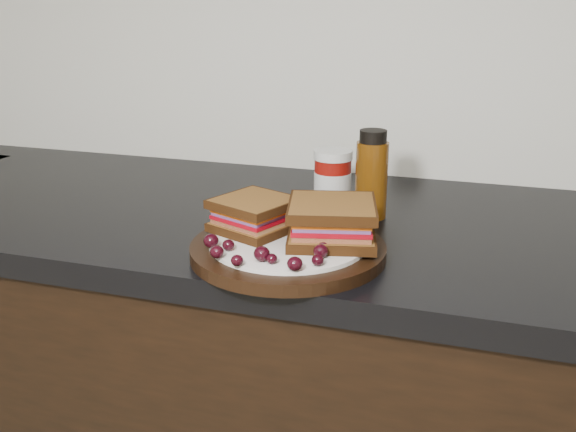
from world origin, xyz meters
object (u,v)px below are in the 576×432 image
object	(u,v)px
condiment_jar	(333,178)
oil_bottle	(372,174)
plate	(288,250)
sandwich_left	(255,214)

from	to	relation	value
condiment_jar	oil_bottle	xyz separation A→B (m)	(0.08, -0.04, 0.02)
plate	condiment_jar	xyz separation A→B (m)	(0.00, 0.25, 0.04)
condiment_jar	sandwich_left	bearing A→B (deg)	-105.78
plate	sandwich_left	bearing A→B (deg)	156.97
condiment_jar	oil_bottle	distance (m)	0.09
plate	oil_bottle	xyz separation A→B (m)	(0.08, 0.21, 0.07)
sandwich_left	condiment_jar	bearing A→B (deg)	96.54
sandwich_left	condiment_jar	size ratio (longest dim) A/B	1.05
plate	oil_bottle	size ratio (longest dim) A/B	1.89
plate	sandwich_left	size ratio (longest dim) A/B	2.65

